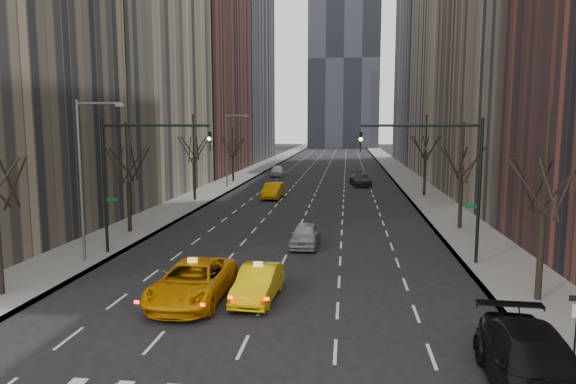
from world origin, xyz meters
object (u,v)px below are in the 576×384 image
(taxi_suv, at_px, (193,282))
(silver_sedan_ahead, at_px, (305,235))
(parked_suv_black, at_px, (535,366))
(taxi_sedan, at_px, (258,283))

(taxi_suv, bearing_deg, silver_sedan_ahead, 70.74)
(parked_suv_black, bearing_deg, silver_sedan_ahead, 117.52)
(taxi_sedan, bearing_deg, taxi_suv, -166.32)
(taxi_suv, relative_size, parked_suv_black, 0.99)
(taxi_suv, bearing_deg, taxi_sedan, 11.59)
(silver_sedan_ahead, xyz_separation_m, parked_suv_black, (8.05, -17.70, 0.17))
(taxi_suv, relative_size, silver_sedan_ahead, 1.42)
(taxi_suv, distance_m, parked_suv_black, 13.92)
(taxi_suv, xyz_separation_m, silver_sedan_ahead, (4.11, 10.91, -0.12))
(silver_sedan_ahead, relative_size, parked_suv_black, 0.69)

